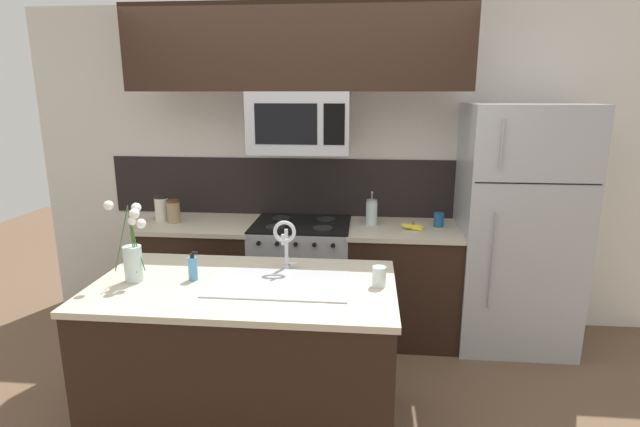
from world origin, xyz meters
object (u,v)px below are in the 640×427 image
object	(u,v)px
french_press	(372,212)
drinking_glass	(379,277)
microwave	(300,122)
storage_jar_medium	(174,211)
flower_vase	(133,255)
stove_range	(302,278)
dish_soap_bottle	(193,268)
coffee_tin	(439,220)
storage_jar_tall	(162,208)
sink_faucet	(285,238)
banana_bunch	(413,227)
refrigerator	(517,228)

from	to	relation	value
french_press	drinking_glass	size ratio (longest dim) A/B	2.42
microwave	storage_jar_medium	world-z (taller)	microwave
flower_vase	storage_jar_medium	bearing A→B (deg)	102.06
microwave	stove_range	bearing A→B (deg)	90.16
microwave	dish_soap_bottle	world-z (taller)	microwave
coffee_tin	storage_jar_tall	bearing A→B (deg)	-179.57
storage_jar_tall	flower_vase	bearing A→B (deg)	-73.48
flower_vase	sink_faucet	bearing A→B (deg)	16.83
microwave	dish_soap_bottle	bearing A→B (deg)	-110.10
banana_bunch	microwave	bearing A→B (deg)	177.41
dish_soap_bottle	coffee_tin	bearing A→B (deg)	40.26
sink_faucet	dish_soap_bottle	size ratio (longest dim) A/B	1.85
banana_bunch	flower_vase	bearing A→B (deg)	-143.10
french_press	sink_faucet	xyz separation A→B (m)	(-0.50, -1.09, 0.10)
sink_faucet	flower_vase	world-z (taller)	flower_vase
french_press	drinking_glass	world-z (taller)	french_press
sink_faucet	drinking_glass	xyz separation A→B (m)	(0.54, -0.19, -0.14)
storage_jar_tall	coffee_tin	xyz separation A→B (m)	(2.21, 0.02, -0.05)
coffee_tin	flower_vase	bearing A→B (deg)	-144.00
dish_soap_bottle	flower_vase	distance (m)	0.33
microwave	flower_vase	xyz separation A→B (m)	(-0.76, -1.25, -0.64)
stove_range	french_press	distance (m)	0.78
storage_jar_medium	flower_vase	bearing A→B (deg)	-77.94
stove_range	coffee_tin	bearing A→B (deg)	2.69
storage_jar_medium	drinking_glass	distance (m)	2.01
stove_range	banana_bunch	world-z (taller)	banana_bunch
flower_vase	french_press	bearing A→B (deg)	45.66
refrigerator	storage_jar_medium	size ratio (longest dim) A/B	10.13
stove_range	dish_soap_bottle	world-z (taller)	dish_soap_bottle
stove_range	dish_soap_bottle	bearing A→B (deg)	-109.79
stove_range	microwave	xyz separation A→B (m)	(0.00, -0.02, 1.24)
stove_range	drinking_glass	size ratio (longest dim) A/B	8.43
microwave	sink_faucet	size ratio (longest dim) A/B	2.43
drinking_glass	microwave	bearing A→B (deg)	115.92
stove_range	french_press	size ratio (longest dim) A/B	3.48
refrigerator	coffee_tin	xyz separation A→B (m)	(-0.58, 0.03, 0.04)
coffee_tin	stove_range	bearing A→B (deg)	-177.31
french_press	drinking_glass	distance (m)	1.28
coffee_tin	sink_faucet	bearing A→B (deg)	-133.34
refrigerator	flower_vase	size ratio (longest dim) A/B	4.02
dish_soap_bottle	drinking_glass	distance (m)	1.03
refrigerator	banana_bunch	world-z (taller)	refrigerator
dish_soap_bottle	flower_vase	bearing A→B (deg)	-171.41
storage_jar_medium	storage_jar_tall	bearing A→B (deg)	155.13
refrigerator	coffee_tin	size ratio (longest dim) A/B	16.79
storage_jar_medium	drinking_glass	world-z (taller)	storage_jar_medium
refrigerator	storage_jar_tall	world-z (taller)	refrigerator
coffee_tin	drinking_glass	size ratio (longest dim) A/B	1.00
drinking_glass	flower_vase	bearing A→B (deg)	-177.75
stove_range	french_press	xyz separation A→B (m)	(0.55, 0.06, 0.55)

